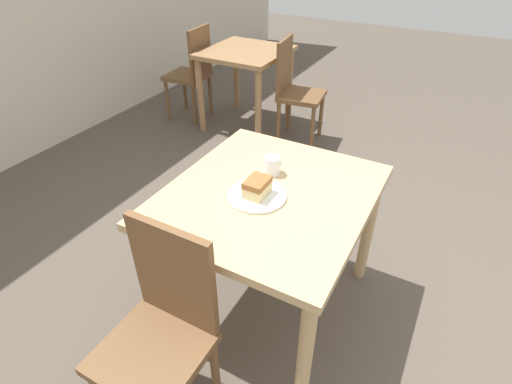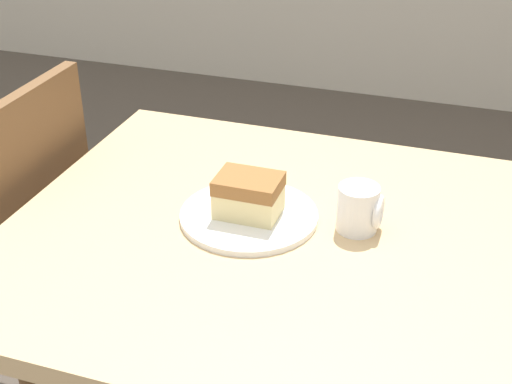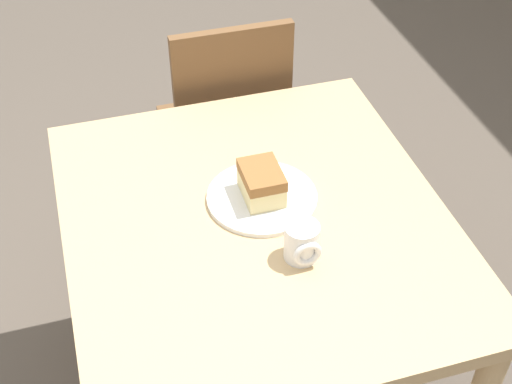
{
  "view_description": "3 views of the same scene",
  "coord_description": "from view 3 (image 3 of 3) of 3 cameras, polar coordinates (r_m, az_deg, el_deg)",
  "views": [
    {
      "loc": [
        -1.31,
        -0.23,
        1.77
      ],
      "look_at": [
        -0.05,
        0.47,
        0.76
      ],
      "focal_mm": 28.0,
      "sensor_mm": 36.0,
      "label": 1
    },
    {
      "loc": [
        0.33,
        -0.64,
        1.46
      ],
      "look_at": [
        -0.04,
        0.46,
        0.8
      ],
      "focal_mm": 50.0,
      "sensor_mm": 36.0,
      "label": 2
    },
    {
      "loc": [
        1.16,
        0.09,
        1.88
      ],
      "look_at": [
        -0.07,
        0.45,
        0.76
      ],
      "focal_mm": 50.0,
      "sensor_mm": 36.0,
      "label": 3
    }
  ],
  "objects": [
    {
      "name": "cake_slice",
      "position": [
        1.67,
        0.45,
        0.73
      ],
      "size": [
        0.12,
        0.09,
        0.08
      ],
      "color": "beige",
      "rests_on": "plate"
    },
    {
      "name": "chair_near_window",
      "position": [
        2.34,
        -2.39,
        4.99
      ],
      "size": [
        0.38,
        0.38,
        0.92
      ],
      "rotation": [
        0.0,
        0.0,
        -1.57
      ],
      "color": "brown",
      "rests_on": "ground_plane"
    },
    {
      "name": "dining_table_near",
      "position": [
        1.73,
        0.03,
        -4.54
      ],
      "size": [
        0.99,
        0.88,
        0.74
      ],
      "color": "tan",
      "rests_on": "ground_plane"
    },
    {
      "name": "coffee_mug",
      "position": [
        1.54,
        3.71,
        -4.07
      ],
      "size": [
        0.08,
        0.08,
        0.09
      ],
      "color": "white",
      "rests_on": "dining_table_near"
    },
    {
      "name": "plate",
      "position": [
        1.7,
        0.48,
        -0.43
      ],
      "size": [
        0.26,
        0.26,
        0.01
      ],
      "color": "white",
      "rests_on": "dining_table_near"
    }
  ]
}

